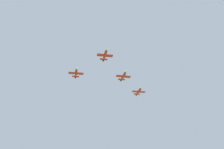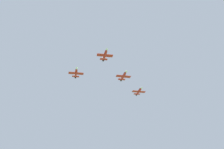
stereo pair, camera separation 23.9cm
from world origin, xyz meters
name	(u,v)px [view 1 (the left image)]	position (x,y,z in m)	size (l,w,h in m)	color
jet_lead	(105,55)	(-18.17, 24.92, 128.83)	(15.95, 10.72, 3.62)	red
jet_left_wingman	(124,76)	(-28.52, 48.84, 124.52)	(16.43, 10.96, 3.69)	red
jet_right_wingman	(76,73)	(-43.45, 18.56, 123.82)	(15.81, 10.64, 3.60)	red
jet_left_outer	(139,91)	(-38.86, 72.75, 122.03)	(16.05, 10.77, 3.63)	red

